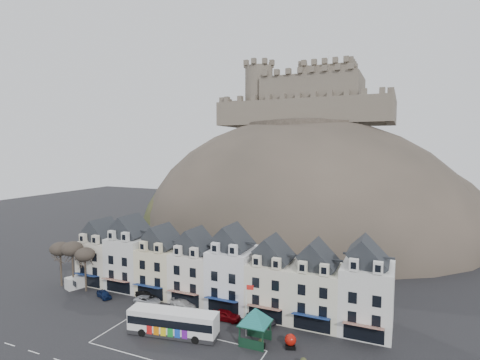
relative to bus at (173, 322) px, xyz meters
name	(u,v)px	position (x,y,z in m)	size (l,w,h in m)	color
ground	(157,348)	(0.00, -3.59, -1.93)	(300.00, 300.00, 0.00)	black
coach_bay_markings	(176,347)	(2.00, -2.34, -1.93)	(22.00, 7.50, 0.01)	silver
townhouse_terrace	(216,270)	(0.14, 12.38, 3.37)	(54.40, 9.35, 11.80)	beige
castle_hill	(303,234)	(1.25, 65.36, -1.82)	(100.00, 76.00, 68.00)	#37322A
castle	(308,98)	(0.51, 72.34, 38.27)	(50.20, 22.20, 22.00)	#675C4F
tree_left_far	(60,249)	(-29.00, 6.91, 4.97)	(3.61, 3.61, 8.24)	#383024
tree_left_mid	(72,249)	(-26.00, 6.91, 5.32)	(3.78, 3.78, 8.64)	#383024
tree_left_near	(85,255)	(-23.00, 6.91, 4.63)	(3.43, 3.43, 7.84)	#383024
bus	(173,322)	(0.00, 0.00, 0.00)	(12.65, 4.86, 3.48)	#262628
bus_shelter	(255,316)	(10.96, 2.52, 1.81)	(7.58, 7.58, 4.81)	black
red_buoy	(290,341)	(15.45, 3.29, -1.00)	(1.57, 1.57, 1.82)	black
flagpole	(247,306)	(9.21, 3.80, 2.27)	(1.05, 0.27, 7.36)	silver
white_van	(79,281)	(-25.63, 7.90, -0.88)	(3.38, 4.99, 2.09)	silver
planter_west	(261,343)	(12.00, 1.86, -1.38)	(1.22, 0.79, 1.14)	black
car_navy	(104,294)	(-17.88, 5.91, -1.30)	(1.47, 3.65, 1.24)	#0C1A3F
car_black	(147,295)	(-10.80, 8.41, -1.20)	(1.53, 4.39, 1.45)	black
car_silver	(148,300)	(-9.60, 6.89, -1.31)	(2.04, 4.36, 1.23)	silver
car_white	(183,304)	(-3.39, 7.87, -1.28)	(1.81, 4.46, 1.29)	silver
car_maroon	(225,315)	(4.54, 6.81, -1.15)	(1.84, 4.57, 1.56)	#5E0509
car_charcoal	(261,318)	(9.62, 8.08, -1.18)	(1.57, 4.52, 1.49)	black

